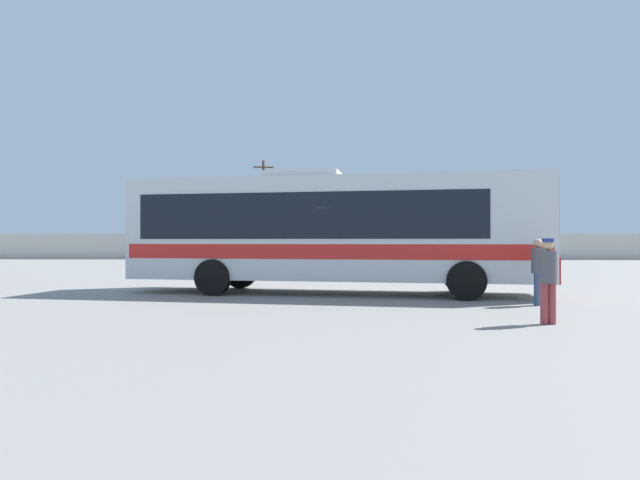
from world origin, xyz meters
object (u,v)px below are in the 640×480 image
at_px(passenger_waiting_on_apron, 548,275).
at_px(roadside_tree_midleft, 275,209).
at_px(coach_bus_silver_red, 329,228).
at_px(parked_car_second_black, 245,251).
at_px(parked_car_rightmost_maroon, 414,251).
at_px(parked_car_leftmost_grey, 172,250).
at_px(utility_pole_near, 263,207).
at_px(parked_car_third_silver, 341,251).
at_px(attendant_by_bus_door, 538,268).
at_px(roadside_tree_left, 155,206).

xyz_separation_m(passenger_waiting_on_apron, roadside_tree_midleft, (-9.91, 38.86, 3.63)).
xyz_separation_m(coach_bus_silver_red, parked_car_second_black, (-7.22, 26.05, -1.16)).
height_order(parked_car_rightmost_maroon, roadside_tree_midleft, roadside_tree_midleft).
distance_m(passenger_waiting_on_apron, roadside_tree_midleft, 40.27).
relative_size(parked_car_leftmost_grey, utility_pole_near, 0.52).
distance_m(parked_car_third_silver, utility_pole_near, 9.94).
xyz_separation_m(parked_car_leftmost_grey, parked_car_second_black, (5.68, 0.52, -0.03)).
relative_size(parked_car_leftmost_grey, roadside_tree_midleft, 0.69).
relative_size(attendant_by_bus_door, passenger_waiting_on_apron, 1.00).
height_order(parked_car_leftmost_grey, utility_pole_near, utility_pole_near).
bearing_deg(parked_car_leftmost_grey, roadside_tree_midleft, 46.32).
xyz_separation_m(coach_bus_silver_red, passenger_waiting_on_apron, (4.24, -5.74, -1.02)).
bearing_deg(parked_car_second_black, passenger_waiting_on_apron, -70.17).
xyz_separation_m(passenger_waiting_on_apron, roadside_tree_left, (-21.55, 39.80, 3.96)).
relative_size(parked_car_second_black, roadside_tree_left, 0.72).
bearing_deg(parked_car_third_silver, passenger_waiting_on_apron, -83.03).
height_order(coach_bus_silver_red, parked_car_leftmost_grey, coach_bus_silver_red).
distance_m(passenger_waiting_on_apron, parked_car_second_black, 33.80).
relative_size(attendant_by_bus_door, roadside_tree_left, 0.25).
height_order(coach_bus_silver_red, parked_car_third_silver, coach_bus_silver_red).
bearing_deg(utility_pole_near, passenger_waiting_on_apron, -73.92).
bearing_deg(parked_car_leftmost_grey, parked_car_rightmost_maroon, 1.64).
bearing_deg(coach_bus_silver_red, attendant_by_bus_door, -28.61).
height_order(coach_bus_silver_red, passenger_waiting_on_apron, coach_bus_silver_red).
bearing_deg(parked_car_second_black, roadside_tree_midleft, 77.55).
bearing_deg(attendant_by_bus_door, parked_car_rightmost_maroon, 88.02).
relative_size(attendant_by_bus_door, parked_car_rightmost_maroon, 0.36).
bearing_deg(attendant_by_bus_door, parked_car_third_silver, 99.41).
xyz_separation_m(parked_car_third_silver, roadside_tree_left, (-17.67, 8.10, 4.11)).
height_order(roadside_tree_left, roadside_tree_midleft, roadside_tree_midleft).
xyz_separation_m(attendant_by_bus_door, parked_car_second_black, (-12.36, 28.85, -0.14)).
bearing_deg(utility_pole_near, parked_car_leftmost_grey, -134.60).
bearing_deg(parked_car_third_silver, parked_car_second_black, 179.29).
distance_m(parked_car_rightmost_maroon, roadside_tree_midleft, 14.25).
xyz_separation_m(coach_bus_silver_red, attendant_by_bus_door, (5.14, -2.80, -1.03)).
xyz_separation_m(passenger_waiting_on_apron, parked_car_second_black, (-11.47, 31.80, -0.14)).
xyz_separation_m(parked_car_leftmost_grey, utility_pole_near, (6.29, 6.38, 3.78)).
bearing_deg(parked_car_rightmost_maroon, passenger_waiting_on_apron, -93.41).
height_order(attendant_by_bus_door, utility_pole_near, utility_pole_near).
relative_size(passenger_waiting_on_apron, parked_car_leftmost_grey, 0.35).
relative_size(passenger_waiting_on_apron, roadside_tree_midleft, 0.24).
bearing_deg(passenger_waiting_on_apron, parked_car_third_silver, 96.97).
distance_m(parked_car_leftmost_grey, roadside_tree_left, 10.42).
bearing_deg(parked_car_leftmost_grey, attendant_by_bus_door, -57.51).
height_order(parked_car_rightmost_maroon, roadside_tree_left, roadside_tree_left).
bearing_deg(roadside_tree_left, coach_bus_silver_red, -63.07).
xyz_separation_m(attendant_by_bus_door, passenger_waiting_on_apron, (-0.89, -2.94, 0.01)).
xyz_separation_m(passenger_waiting_on_apron, parked_car_third_silver, (-3.87, 31.70, -0.15)).
height_order(coach_bus_silver_red, parked_car_rightmost_maroon, coach_bus_silver_red).
relative_size(parked_car_leftmost_grey, parked_car_second_black, 1.01).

